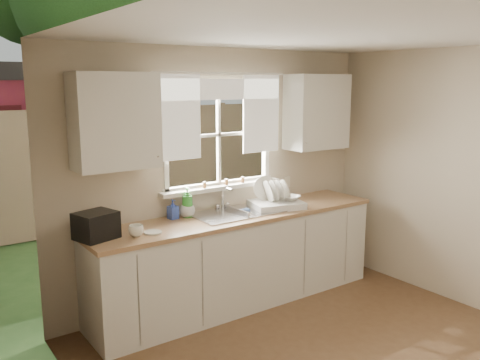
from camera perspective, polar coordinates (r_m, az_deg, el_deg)
room_walls at (r=3.61m, az=16.01°, el=-4.40°), size 3.62×4.02×2.50m
ceiling at (r=3.55m, az=16.27°, el=15.91°), size 3.60×4.00×0.02m
window at (r=5.08m, az=-2.30°, el=3.22°), size 1.38×0.16×1.06m
curtains at (r=5.00m, az=-2.01°, el=8.25°), size 1.50×0.03×0.81m
base_cabinets at (r=5.07m, az=-0.20°, el=-9.02°), size 3.00×0.62×0.87m
countertop at (r=4.94m, az=-0.20°, el=-4.05°), size 3.04×0.65×0.04m
upper_cabinet_left at (r=4.36m, az=-13.87°, el=6.45°), size 0.70×0.33×0.80m
upper_cabinet_right at (r=5.63m, az=8.62°, el=7.58°), size 0.70×0.33×0.80m
wall_outlet at (r=5.66m, az=5.30°, el=-0.19°), size 0.08×0.01×0.12m
sill_jars at (r=5.09m, az=-1.71°, el=-0.25°), size 0.50×0.04×0.06m
backyard at (r=11.22m, az=-18.75°, el=16.99°), size 20.00×10.00×6.13m
sink at (r=4.98m, az=-0.41°, el=-4.55°), size 0.88×0.52×0.40m
dish_rack at (r=5.17m, az=4.06°, el=-2.40°), size 0.59×0.50×0.32m
bowl at (r=5.22m, az=5.64°, el=-2.02°), size 0.24×0.24×0.05m
soap_bottle_a at (r=4.81m, az=-5.93°, el=-2.52°), size 0.12×0.12×0.29m
soap_bottle_b at (r=4.78m, az=-7.54°, el=-3.29°), size 0.09×0.10×0.18m
soap_bottle_c at (r=4.82m, az=-5.96°, el=-3.05°), size 0.19×0.19×0.19m
saucer at (r=4.38m, az=-9.76°, el=-5.81°), size 0.15×0.15×0.01m
cup at (r=4.30m, az=-11.59°, el=-5.60°), size 0.15×0.15×0.10m
black_appliance at (r=4.30m, az=-15.87°, el=-4.93°), size 0.36×0.34×0.22m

